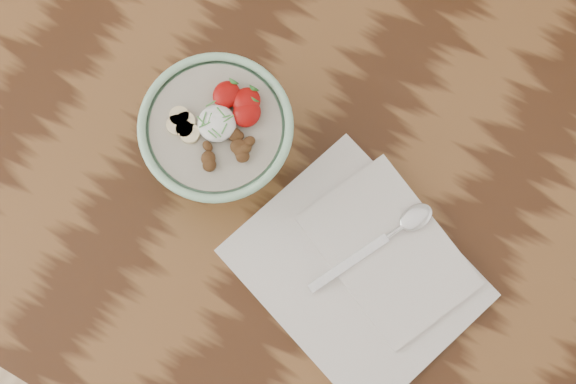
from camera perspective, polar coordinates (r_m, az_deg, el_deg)
The scene contains 4 objects.
table at distance 118.63cm, azimuth -5.29°, elevation 6.11°, with size 160.00×90.00×75.00cm.
breakfast_bowl at distance 100.81cm, azimuth -4.96°, elevation 4.05°, with size 18.93×18.93×12.37cm.
napkin at distance 103.25cm, azimuth 5.37°, elevation -5.42°, with size 34.47×30.92×1.77cm.
spoon at distance 103.05cm, azimuth 7.91°, elevation -2.61°, with size 10.20×17.76×0.98cm.
Camera 1 is at (27.95, -26.88, 177.82)cm, focal length 50.00 mm.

